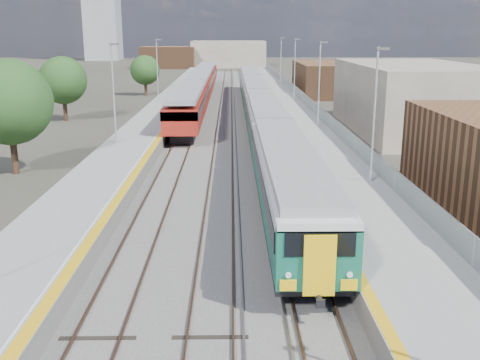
{
  "coord_description": "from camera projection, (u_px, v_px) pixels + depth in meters",
  "views": [
    {
      "loc": [
        -1.31,
        -8.76,
        9.27
      ],
      "look_at": [
        -0.89,
        18.05,
        2.2
      ],
      "focal_mm": 42.0,
      "sensor_mm": 36.0,
      "label": 1
    }
  ],
  "objects": [
    {
      "name": "platform_left",
      "position": [
        161.0,
        115.0,
        61.33
      ],
      "size": [
        4.3,
        155.0,
        8.52
      ],
      "color": "slate",
      "rests_on": "ground"
    },
    {
      "name": "tree_d",
      "position": [
        407.0,
        80.0,
        71.49
      ],
      "size": [
        3.98,
        3.98,
        5.4
      ],
      "color": "#382619",
      "rests_on": "ground"
    },
    {
      "name": "red_train",
      "position": [
        200.0,
        86.0,
        74.95
      ],
      "size": [
        3.05,
        61.86,
        3.85
      ],
      "color": "black",
      "rests_on": "ground"
    },
    {
      "name": "ballast_bed",
      "position": [
        223.0,
        119.0,
        61.57
      ],
      "size": [
        10.5,
        155.0,
        0.06
      ],
      "primitive_type": "cube",
      "color": "#565451",
      "rests_on": "ground"
    },
    {
      "name": "green_train",
      "position": [
        259.0,
        105.0,
        56.43
      ],
      "size": [
        2.86,
        79.56,
        3.15
      ],
      "color": "black",
      "rests_on": "ground"
    },
    {
      "name": "tree_b",
      "position": [
        63.0,
        80.0,
        59.64
      ],
      "size": [
        5.06,
        5.06,
        6.86
      ],
      "color": "#382619",
      "rests_on": "ground"
    },
    {
      "name": "ground",
      "position": [
        244.0,
        123.0,
        59.2
      ],
      "size": [
        320.0,
        320.0,
        0.0
      ],
      "primitive_type": "plane",
      "color": "#47443A",
      "rests_on": "ground"
    },
    {
      "name": "buildings",
      "position": [
        165.0,
        26.0,
        141.85
      ],
      "size": [
        72.0,
        185.5,
        40.0
      ],
      "color": "brown",
      "rests_on": "ground"
    },
    {
      "name": "tracks",
      "position": [
        228.0,
        116.0,
        63.18
      ],
      "size": [
        8.96,
        160.0,
        0.17
      ],
      "color": "#4C3323",
      "rests_on": "ground"
    },
    {
      "name": "platform_right",
      "position": [
        291.0,
        115.0,
        61.55
      ],
      "size": [
        4.7,
        155.0,
        8.52
      ],
      "color": "slate",
      "rests_on": "ground"
    },
    {
      "name": "tree_a",
      "position": [
        9.0,
        102.0,
        36.79
      ],
      "size": [
        5.66,
        5.66,
        7.67
      ],
      "color": "#382619",
      "rests_on": "ground"
    },
    {
      "name": "tree_c",
      "position": [
        145.0,
        70.0,
        84.14
      ],
      "size": [
        4.43,
        4.43,
        6.0
      ],
      "color": "#382619",
      "rests_on": "ground"
    }
  ]
}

